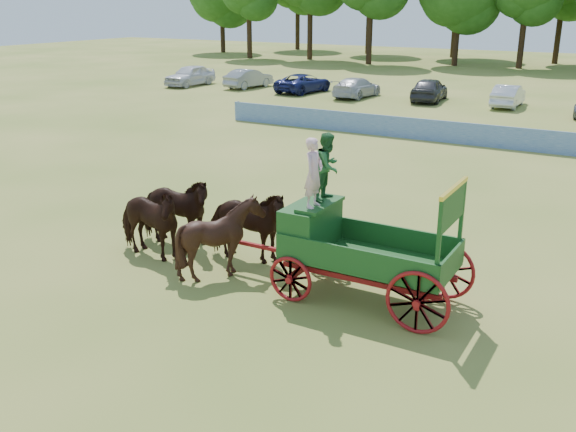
# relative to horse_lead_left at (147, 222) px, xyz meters

# --- Properties ---
(ground) EXTENTS (160.00, 160.00, 0.00)m
(ground) POSITION_rel_horse_lead_left_xyz_m (4.18, 0.41, -1.01)
(ground) COLOR #A5954A
(ground) RESTS_ON ground
(horse_lead_left) EXTENTS (2.46, 1.24, 2.02)m
(horse_lead_left) POSITION_rel_horse_lead_left_xyz_m (0.00, 0.00, 0.00)
(horse_lead_left) COLOR black
(horse_lead_left) RESTS_ON ground
(horse_lead_right) EXTENTS (2.55, 1.49, 2.02)m
(horse_lead_right) POSITION_rel_horse_lead_left_xyz_m (0.00, 1.10, 0.00)
(horse_lead_right) COLOR black
(horse_lead_right) RESTS_ON ground
(horse_wheel_left) EXTENTS (2.13, 1.98, 2.03)m
(horse_wheel_left) POSITION_rel_horse_lead_left_xyz_m (2.40, 0.00, 0.00)
(horse_wheel_left) COLOR black
(horse_wheel_left) RESTS_ON ground
(horse_wheel_right) EXTENTS (2.53, 1.42, 2.02)m
(horse_wheel_right) POSITION_rel_horse_lead_left_xyz_m (2.40, 1.10, 0.00)
(horse_wheel_right) COLOR black
(horse_wheel_right) RESTS_ON ground
(farm_dray) EXTENTS (6.00, 2.00, 3.73)m
(farm_dray) POSITION_rel_horse_lead_left_xyz_m (5.35, 0.58, 0.64)
(farm_dray) COLOR maroon
(farm_dray) RESTS_ON ground
(sponsor_banner) EXTENTS (26.00, 0.08, 1.05)m
(sponsor_banner) POSITION_rel_horse_lead_left_xyz_m (3.18, 18.41, -0.49)
(sponsor_banner) COLOR #1C4F98
(sponsor_banner) RESTS_ON ground
(parked_cars) EXTENTS (46.70, 6.54, 1.64)m
(parked_cars) POSITION_rel_horse_lead_left_xyz_m (0.67, 30.39, -0.26)
(parked_cars) COLOR silver
(parked_cars) RESTS_ON ground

